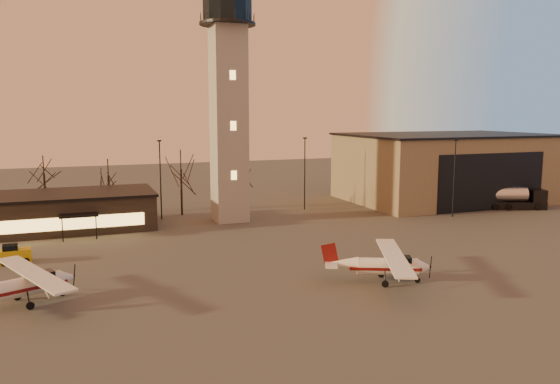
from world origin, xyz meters
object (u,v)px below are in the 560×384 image
(fuel_truck, at_px, (514,200))
(cessna_rear, at_px, (29,289))
(control_tower, at_px, (228,90))
(terminal, at_px, (42,212))
(hangar, at_px, (446,167))
(cessna_front, at_px, (389,269))
(service_cart, at_px, (15,256))

(fuel_truck, bearing_deg, cessna_rear, -142.22)
(cessna_rear, bearing_deg, control_tower, 25.25)
(cessna_rear, bearing_deg, fuel_truck, -6.63)
(terminal, relative_size, fuel_truck, 2.92)
(hangar, xyz_separation_m, cessna_front, (-30.79, -33.02, -4.05))
(control_tower, bearing_deg, terminal, 174.85)
(cessna_front, height_order, service_cart, cessna_front)
(service_cart, bearing_deg, terminal, 78.54)
(fuel_truck, relative_size, service_cart, 3.09)
(control_tower, xyz_separation_m, terminal, (-21.99, 1.98, -14.17))
(terminal, relative_size, cessna_rear, 2.25)
(cessna_rear, bearing_deg, service_cart, 76.82)
(terminal, bearing_deg, service_cart, -96.98)
(terminal, bearing_deg, hangar, 1.97)
(fuel_truck, bearing_deg, control_tower, -167.25)
(control_tower, xyz_separation_m, service_cart, (-23.71, -12.00, -15.67))
(control_tower, relative_size, terminal, 1.28)
(service_cart, bearing_deg, cessna_rear, -84.83)
(cessna_front, distance_m, cessna_rear, 27.30)
(hangar, distance_m, cessna_front, 45.33)
(hangar, relative_size, terminal, 1.20)
(cessna_front, bearing_deg, terminal, 155.33)
(hangar, bearing_deg, cessna_rear, -154.02)
(cessna_front, height_order, fuel_truck, cessna_front)
(terminal, xyz_separation_m, service_cart, (-1.71, -13.98, -1.50))
(hangar, distance_m, cessna_rear, 64.26)
(cessna_rear, height_order, fuel_truck, cessna_rear)
(cessna_front, relative_size, cessna_rear, 1.00)
(control_tower, relative_size, hangar, 1.07)
(cessna_front, bearing_deg, service_cart, 173.57)
(cessna_rear, distance_m, service_cart, 12.29)
(hangar, bearing_deg, terminal, -178.03)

